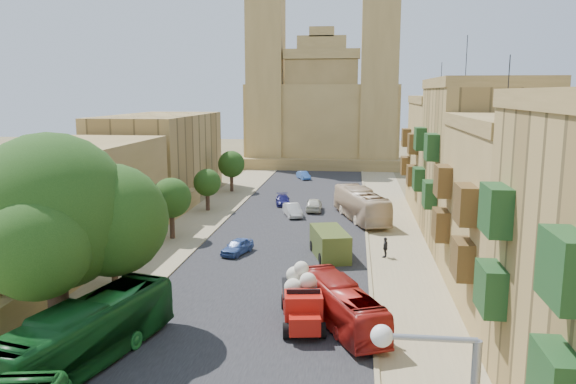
% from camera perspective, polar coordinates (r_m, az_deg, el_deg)
% --- Properties ---
extents(ground, '(260.00, 260.00, 0.00)m').
position_cam_1_polar(ground, '(26.30, -7.16, -18.73)').
color(ground, brown).
extents(road_surface, '(14.00, 140.00, 0.01)m').
position_cam_1_polar(road_surface, '(54.14, 0.51, -3.43)').
color(road_surface, black).
rests_on(road_surface, ground).
extents(sidewalk_east, '(5.00, 140.00, 0.01)m').
position_cam_1_polar(sidewalk_east, '(53.95, 10.61, -3.65)').
color(sidewalk_east, '#8F805E').
rests_on(sidewalk_east, ground).
extents(sidewalk_west, '(5.00, 140.00, 0.01)m').
position_cam_1_polar(sidewalk_west, '(55.96, -9.22, -3.12)').
color(sidewalk_west, '#8F805E').
rests_on(sidewalk_west, ground).
extents(kerb_east, '(0.25, 140.00, 0.12)m').
position_cam_1_polar(kerb_east, '(53.83, 7.95, -3.55)').
color(kerb_east, '#8F805E').
rests_on(kerb_east, ground).
extents(kerb_west, '(0.25, 140.00, 0.12)m').
position_cam_1_polar(kerb_west, '(55.32, -6.73, -3.15)').
color(kerb_west, '#8F805E').
rests_on(kerb_west, ground).
extents(townhouse_b, '(9.00, 14.00, 14.90)m').
position_cam_1_polar(townhouse_b, '(35.52, 23.30, -2.10)').
color(townhouse_b, olive).
rests_on(townhouse_b, ground).
extents(townhouse_c, '(9.00, 14.00, 17.40)m').
position_cam_1_polar(townhouse_c, '(48.73, 18.84, 2.77)').
color(townhouse_c, '#A3844A').
rests_on(townhouse_c, ground).
extents(townhouse_d, '(9.00, 14.00, 15.90)m').
position_cam_1_polar(townhouse_d, '(62.49, 16.19, 3.71)').
color(townhouse_d, olive).
rests_on(townhouse_d, ground).
extents(west_wall, '(1.00, 40.00, 1.80)m').
position_cam_1_polar(west_wall, '(47.59, -16.07, -4.62)').
color(west_wall, olive).
rests_on(west_wall, ground).
extents(west_building_low, '(10.00, 28.00, 8.40)m').
position_cam_1_polar(west_building_low, '(47.58, -23.31, -0.98)').
color(west_building_low, olive).
rests_on(west_building_low, ground).
extents(west_building_mid, '(10.00, 22.00, 10.00)m').
position_cam_1_polar(west_building_mid, '(70.88, -12.84, 3.62)').
color(west_building_mid, '#A3844A').
rests_on(west_building_mid, ground).
extents(church, '(28.00, 22.50, 36.30)m').
position_cam_1_polar(church, '(101.15, 3.60, 8.27)').
color(church, olive).
rests_on(church, ground).
extents(ficus_tree, '(10.72, 9.86, 10.72)m').
position_cam_1_polar(ficus_tree, '(31.06, -22.68, -2.43)').
color(ficus_tree, '#37251B').
rests_on(ficus_tree, ground).
extents(street_tree_a, '(3.30, 3.30, 5.08)m').
position_cam_1_polar(street_tree_a, '(38.90, -17.40, -4.14)').
color(street_tree_a, '#37251B').
rests_on(street_tree_a, ground).
extents(street_tree_b, '(3.50, 3.50, 5.38)m').
position_cam_1_polar(street_tree_b, '(49.77, -11.79, -0.61)').
color(street_tree_b, '#37251B').
rests_on(street_tree_b, ground).
extents(street_tree_c, '(2.96, 2.96, 4.55)m').
position_cam_1_polar(street_tree_c, '(61.19, -8.21, 0.93)').
color(street_tree_c, '#37251B').
rests_on(street_tree_c, ground).
extents(street_tree_d, '(3.44, 3.44, 5.29)m').
position_cam_1_polar(street_tree_d, '(72.65, -5.77, 2.82)').
color(street_tree_d, '#37251B').
rests_on(street_tree_d, ground).
extents(red_truck, '(2.95, 5.83, 3.27)m').
position_cam_1_polar(red_truck, '(31.62, 1.43, -10.68)').
color(red_truck, '#B4160D').
rests_on(red_truck, ground).
extents(olive_pickup, '(3.52, 5.60, 2.14)m').
position_cam_1_polar(olive_pickup, '(43.92, 4.27, -5.27)').
color(olive_pickup, '#43521E').
rests_on(olive_pickup, ground).
extents(bus_green_north, '(5.13, 11.27, 3.06)m').
position_cam_1_polar(bus_green_north, '(28.62, -19.82, -13.40)').
color(bus_green_north, '#12511D').
rests_on(bus_green_north, ground).
extents(bus_red_east, '(5.31, 8.74, 2.41)m').
position_cam_1_polar(bus_red_east, '(31.43, 5.45, -11.31)').
color(bus_red_east, '#AE1F19').
rests_on(bus_red_east, ground).
extents(bus_cream_east, '(5.81, 11.40, 3.10)m').
position_cam_1_polar(bus_cream_east, '(56.73, 7.42, -1.29)').
color(bus_cream_east, beige).
rests_on(bus_cream_east, ground).
extents(car_blue_a, '(2.42, 3.79, 1.20)m').
position_cam_1_polar(car_blue_a, '(44.87, -5.17, -5.54)').
color(car_blue_a, '#3C5DA5').
rests_on(car_blue_a, ground).
extents(car_white_a, '(2.56, 4.26, 1.33)m').
position_cam_1_polar(car_white_a, '(58.04, 0.47, -1.84)').
color(car_white_a, '#BCBCBB').
rests_on(car_white_a, ground).
extents(car_cream, '(2.16, 4.50, 1.24)m').
position_cam_1_polar(car_cream, '(46.93, 4.55, -4.81)').
color(car_cream, '#F8F6CB').
rests_on(car_cream, ground).
extents(car_dkblue, '(2.19, 4.04, 1.11)m').
position_cam_1_polar(car_dkblue, '(64.02, -0.54, -0.82)').
color(car_dkblue, '#151556').
rests_on(car_dkblue, ground).
extents(car_white_b, '(1.74, 4.16, 1.41)m').
position_cam_1_polar(car_white_b, '(60.73, 2.66, -1.28)').
color(car_white_b, beige).
rests_on(car_white_b, ground).
extents(car_blue_b, '(2.51, 3.68, 1.15)m').
position_cam_1_polar(car_blue_b, '(83.08, 1.58, 1.71)').
color(car_blue_b, '#3464BC').
rests_on(car_blue_b, ground).
extents(pedestrian_a, '(0.63, 0.52, 1.48)m').
position_cam_1_polar(pedestrian_a, '(29.67, 10.12, -13.73)').
color(pedestrian_a, black).
rests_on(pedestrian_a, ground).
extents(pedestrian_c, '(0.70, 1.03, 1.63)m').
position_cam_1_polar(pedestrian_c, '(44.30, 9.86, -5.57)').
color(pedestrian_c, '#29282E').
rests_on(pedestrian_c, ground).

